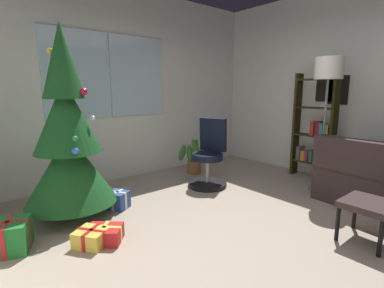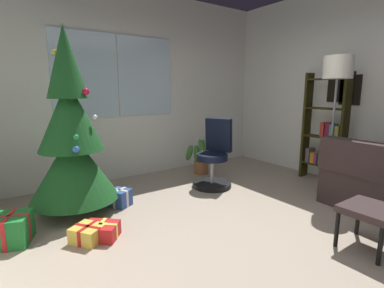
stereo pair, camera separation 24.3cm
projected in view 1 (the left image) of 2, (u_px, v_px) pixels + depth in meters
name	position (u px, v px, depth m)	size (l,w,h in m)	color
ground_plane	(266.00, 241.00, 2.77)	(4.66, 5.22, 0.10)	tan
wall_back_with_windows	(128.00, 86.00, 4.49)	(4.66, 0.12, 2.88)	silver
wall_right_with_frames	(376.00, 86.00, 3.99)	(0.12, 5.22, 2.88)	silver
footstool	(368.00, 207.00, 2.61)	(0.44, 0.41, 0.39)	#332626
holiday_tree	(68.00, 141.00, 3.07)	(0.96, 0.96, 2.53)	#4C331E
gift_box_red	(104.00, 234.00, 2.65)	(0.39, 0.38, 0.15)	red
gift_box_green	(9.00, 237.00, 2.48)	(0.42, 0.42, 0.28)	#1E722D
gift_box_gold	(92.00, 237.00, 2.59)	(0.35, 0.36, 0.15)	gold
gift_box_blue	(118.00, 200.00, 3.41)	(0.29, 0.30, 0.21)	#2D4C99
office_chair	(209.00, 160.00, 4.18)	(0.58, 0.56, 0.98)	black
bookshelf	(314.00, 133.00, 4.47)	(0.18, 0.64, 1.64)	black
floor_lamp	(328.00, 78.00, 3.76)	(0.36, 0.36, 1.80)	slate
potted_plant	(193.00, 159.00, 4.76)	(0.36, 0.48, 0.63)	#915936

